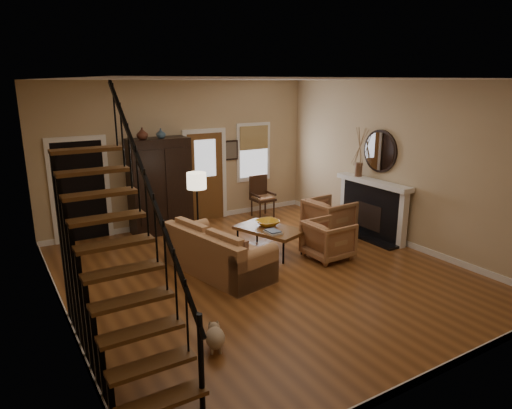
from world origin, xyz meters
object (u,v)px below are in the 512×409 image
sofa (218,251)px  floor_lamp (198,214)px  coffee_table (269,240)px  armchair_left (328,240)px  armchair_right (329,218)px  side_chair (263,197)px  armoire (160,186)px

sofa → floor_lamp: (0.08, 1.00, 0.41)m
coffee_table → armchair_left: size_ratio=1.61×
armchair_right → sofa: bearing=96.1°
floor_lamp → side_chair: (2.41, 1.47, -0.30)m
sofa → coffee_table: (1.30, 0.34, -0.14)m
sofa → armchair_right: size_ratio=2.32×
armchair_right → floor_lamp: (-2.86, 0.51, 0.39)m
armoire → armchair_left: size_ratio=2.60×
armchair_left → floor_lamp: size_ratio=0.50×
sofa → armchair_left: bearing=-25.3°
coffee_table → armchair_right: size_ratio=1.44×
armoire → armchair_right: (3.00, -2.18, -0.64)m
armchair_left → sofa: bearing=75.3°
coffee_table → floor_lamp: size_ratio=0.81×
armchair_left → armchair_right: (0.85, 0.99, 0.05)m
armchair_left → side_chair: (0.40, 2.97, 0.14)m
floor_lamp → side_chair: size_ratio=1.58×
armchair_right → armchair_left: bearing=135.9°
coffee_table → floor_lamp: bearing=151.3°
armchair_right → side_chair: bearing=9.5°
side_chair → armoire: bearing=175.5°
armoire → armchair_right: size_ratio=2.31×
armchair_left → armchair_right: armchair_right is taller
armchair_right → armoire: bearing=50.6°
sofa → floor_lamp: bearing=73.7°
floor_lamp → coffee_table: bearing=-28.7°
armchair_left → armchair_right: size_ratio=0.89×
sofa → armoire: bearing=79.6°
sofa → armchair_right: (2.94, 0.49, 0.02)m
coffee_table → side_chair: side_chair is taller
armoire → side_chair: size_ratio=2.06×
armoire → side_chair: bearing=-4.5°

